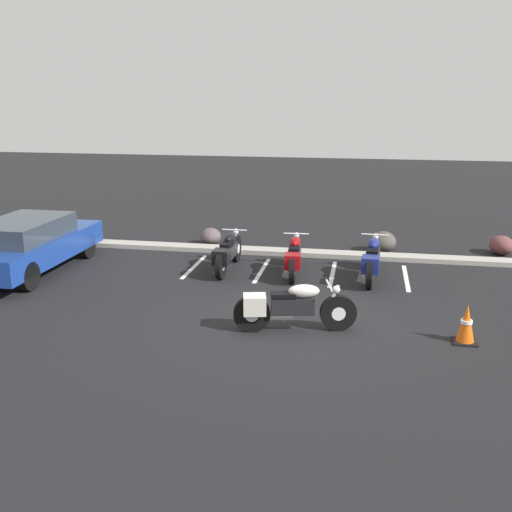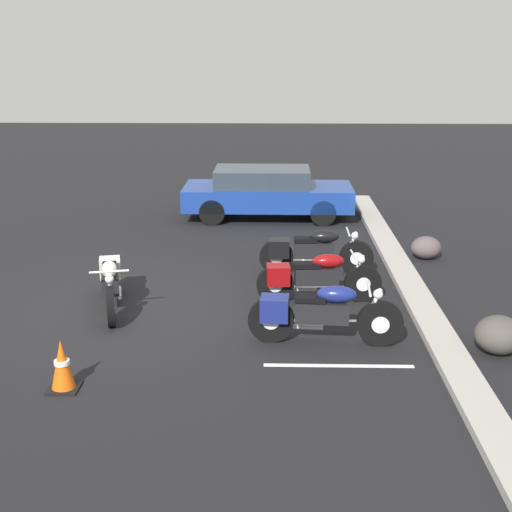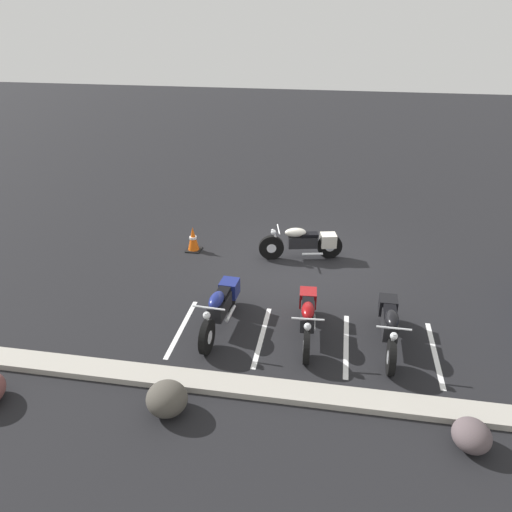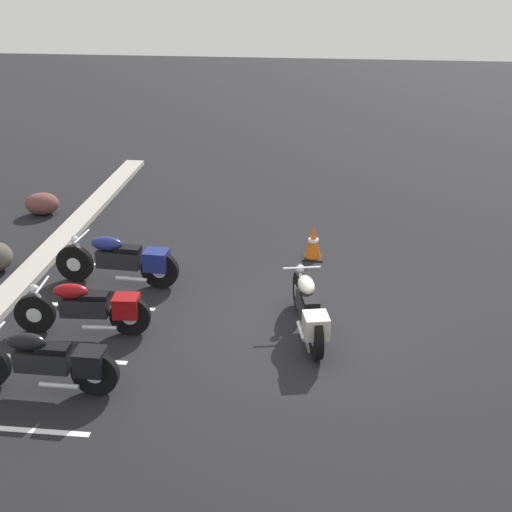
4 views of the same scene
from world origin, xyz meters
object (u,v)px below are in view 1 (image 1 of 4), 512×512
(motorcycle_cream_featured, at_px, (289,306))
(parked_bike_1, at_px, (294,256))
(landscape_rock_1, at_px, (502,245))
(parked_bike_0, at_px, (228,252))
(parked_bike_2, at_px, (372,259))
(landscape_rock_0, at_px, (211,236))
(traffic_cone, at_px, (466,325))
(landscape_rock_2, at_px, (383,242))
(car_blue, at_px, (27,244))

(motorcycle_cream_featured, relative_size, parked_bike_1, 1.00)
(motorcycle_cream_featured, relative_size, landscape_rock_1, 2.87)
(parked_bike_0, relative_size, parked_bike_2, 0.96)
(landscape_rock_0, xyz_separation_m, landscape_rock_1, (7.87, 0.36, 0.01))
(parked_bike_0, bearing_deg, parked_bike_1, -90.77)
(landscape_rock_1, height_order, traffic_cone, traffic_cone)
(parked_bike_2, height_order, landscape_rock_2, parked_bike_2)
(landscape_rock_2, bearing_deg, car_blue, -157.72)
(motorcycle_cream_featured, bearing_deg, landscape_rock_0, 104.20)
(parked_bike_0, bearing_deg, traffic_cone, -123.96)
(landscape_rock_0, bearing_deg, parked_bike_0, -66.47)
(traffic_cone, bearing_deg, motorcycle_cream_featured, -179.25)
(landscape_rock_0, height_order, landscape_rock_1, landscape_rock_1)
(parked_bike_1, distance_m, car_blue, 6.36)
(motorcycle_cream_featured, distance_m, parked_bike_0, 3.99)
(landscape_rock_0, relative_size, traffic_cone, 0.91)
(landscape_rock_0, bearing_deg, landscape_rock_1, 2.62)
(motorcycle_cream_featured, xyz_separation_m, landscape_rock_1, (4.86, 6.32, -0.21))
(parked_bike_1, bearing_deg, landscape_rock_1, -64.58)
(landscape_rock_1, height_order, landscape_rock_2, landscape_rock_2)
(parked_bike_1, xyz_separation_m, car_blue, (-6.30, -0.86, 0.22))
(parked_bike_2, xyz_separation_m, car_blue, (-8.10, -0.84, 0.20))
(parked_bike_0, height_order, landscape_rock_0, parked_bike_0)
(parked_bike_0, distance_m, landscape_rock_0, 2.71)
(parked_bike_2, bearing_deg, landscape_rock_2, -2.75)
(motorcycle_cream_featured, height_order, car_blue, car_blue)
(landscape_rock_0, relative_size, landscape_rock_1, 0.82)
(parked_bike_0, distance_m, landscape_rock_1, 7.37)
(landscape_rock_1, distance_m, traffic_cone, 6.54)
(landscape_rock_0, xyz_separation_m, traffic_cone, (6.06, -5.92, 0.09))
(parked_bike_1, height_order, car_blue, car_blue)
(parked_bike_2, bearing_deg, motorcycle_cream_featured, 160.61)
(landscape_rock_0, bearing_deg, car_blue, -136.96)
(parked_bike_0, distance_m, car_blue, 4.78)
(landscape_rock_2, relative_size, traffic_cone, 1.01)
(car_blue, bearing_deg, landscape_rock_1, -71.58)
(car_blue, bearing_deg, parked_bike_0, -78.70)
(parked_bike_1, relative_size, traffic_cone, 3.16)
(motorcycle_cream_featured, relative_size, car_blue, 0.51)
(motorcycle_cream_featured, xyz_separation_m, parked_bike_0, (-1.94, 3.49, 0.00))
(parked_bike_1, xyz_separation_m, parked_bike_2, (1.80, -0.03, 0.03))
(car_blue, xyz_separation_m, landscape_rock_1, (11.49, 3.74, -0.43))
(parked_bike_1, bearing_deg, car_blue, 94.24)
(parked_bike_0, relative_size, parked_bike_1, 1.02)
(car_blue, distance_m, landscape_rock_1, 12.09)
(landscape_rock_1, bearing_deg, traffic_cone, -106.08)
(parked_bike_2, distance_m, landscape_rock_2, 2.63)
(traffic_cone, bearing_deg, parked_bike_1, 134.78)
(landscape_rock_0, bearing_deg, traffic_cone, -44.32)
(car_blue, relative_size, landscape_rock_2, 6.17)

